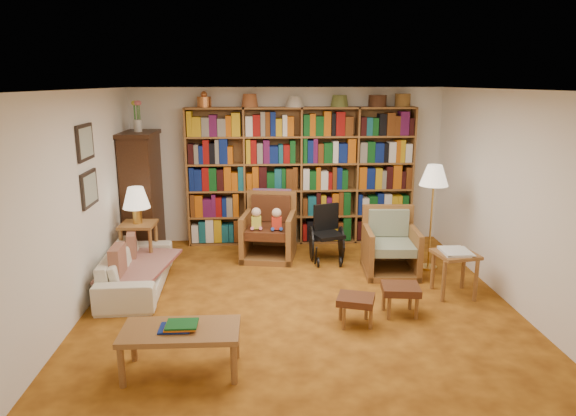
{
  "coord_description": "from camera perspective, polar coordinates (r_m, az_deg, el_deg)",
  "views": [
    {
      "loc": [
        -0.46,
        -5.77,
        2.59
      ],
      "look_at": [
        -0.1,
        0.6,
        1.01
      ],
      "focal_mm": 32.0,
      "sensor_mm": 36.0,
      "label": 1
    }
  ],
  "objects": [
    {
      "name": "wheelchair",
      "position": [
        7.62,
        4.32,
        -3.03
      ],
      "size": [
        0.51,
        0.66,
        0.82
      ],
      "color": "black",
      "rests_on": "floor"
    },
    {
      "name": "floor",
      "position": [
        6.34,
        1.24,
        -10.18
      ],
      "size": [
        5.0,
        5.0,
        0.0
      ],
      "primitive_type": "plane",
      "color": "#BC701C",
      "rests_on": "ground"
    },
    {
      "name": "wall_front",
      "position": [
        3.57,
        4.46,
        -8.16
      ],
      "size": [
        5.0,
        0.0,
        5.0
      ],
      "primitive_type": "plane",
      "rotation": [
        -1.57,
        0.0,
        0.0
      ],
      "color": "white",
      "rests_on": "floor"
    },
    {
      "name": "coffee_table",
      "position": [
        4.85,
        -11.84,
        -13.54
      ],
      "size": [
        1.06,
        0.53,
        0.48
      ],
      "color": "brown",
      "rests_on": "floor"
    },
    {
      "name": "wall_back",
      "position": [
        8.39,
        -0.02,
        4.72
      ],
      "size": [
        5.0,
        0.0,
        5.0
      ],
      "primitive_type": "plane",
      "rotation": [
        1.57,
        0.0,
        0.0
      ],
      "color": "white",
      "rests_on": "floor"
    },
    {
      "name": "wall_right",
      "position": [
        6.62,
        23.42,
        1.09
      ],
      "size": [
        0.0,
        5.0,
        5.0
      ],
      "primitive_type": "plane",
      "rotation": [
        1.57,
        0.0,
        -1.57
      ],
      "color": "white",
      "rests_on": "floor"
    },
    {
      "name": "floor_lamp",
      "position": [
        7.3,
        15.91,
        3.05
      ],
      "size": [
        0.39,
        0.39,
        1.49
      ],
      "color": "gold",
      "rests_on": "floor"
    },
    {
      "name": "cushion_left",
      "position": [
        7.17,
        -16.97,
        -4.06
      ],
      "size": [
        0.17,
        0.36,
        0.35
      ],
      "primitive_type": "cube",
      "rotation": [
        0.0,
        0.0,
        0.18
      ],
      "color": "maroon",
      "rests_on": "sofa"
    },
    {
      "name": "side_table_lamp",
      "position": [
        7.43,
        -16.25,
        -2.86
      ],
      "size": [
        0.49,
        0.49,
        0.68
      ],
      "color": "brown",
      "rests_on": "floor"
    },
    {
      "name": "bookshelf",
      "position": [
        8.25,
        1.43,
        4.0
      ],
      "size": [
        3.6,
        0.3,
        2.42
      ],
      "color": "brown",
      "rests_on": "floor"
    },
    {
      "name": "armchair_leather",
      "position": [
        7.77,
        -2.19,
        -2.49
      ],
      "size": [
        0.9,
        0.93,
        0.98
      ],
      "color": "brown",
      "rests_on": "floor"
    },
    {
      "name": "framed_pictures",
      "position": [
        6.47,
        -21.4,
        4.39
      ],
      "size": [
        0.03,
        0.52,
        0.97
      ],
      "color": "black",
      "rests_on": "wall_left"
    },
    {
      "name": "ceiling",
      "position": [
        5.79,
        1.38,
        13.03
      ],
      "size": [
        5.0,
        5.0,
        0.0
      ],
      "primitive_type": "plane",
      "rotation": [
        3.14,
        0.0,
        0.0
      ],
      "color": "white",
      "rests_on": "wall_back"
    },
    {
      "name": "wall_left",
      "position": [
        6.27,
        -22.12,
        0.54
      ],
      "size": [
        0.0,
        5.0,
        5.0
      ],
      "primitive_type": "plane",
      "rotation": [
        1.57,
        0.0,
        1.57
      ],
      "color": "white",
      "rests_on": "floor"
    },
    {
      "name": "curio_cabinet",
      "position": [
        8.14,
        -15.88,
        1.79
      ],
      "size": [
        0.5,
        0.95,
        2.4
      ],
      "color": "#361D0E",
      "rests_on": "floor"
    },
    {
      "name": "side_table_papers",
      "position": [
        6.65,
        18.07,
        -5.51
      ],
      "size": [
        0.55,
        0.55,
        0.58
      ],
      "color": "brown",
      "rests_on": "floor"
    },
    {
      "name": "table_lamp",
      "position": [
        7.3,
        -16.52,
        0.97
      ],
      "size": [
        0.37,
        0.37,
        0.51
      ],
      "color": "gold",
      "rests_on": "side_table_lamp"
    },
    {
      "name": "footstool_b",
      "position": [
        6.0,
        12.4,
        -8.99
      ],
      "size": [
        0.45,
        0.4,
        0.35
      ],
      "color": "#542816",
      "rests_on": "floor"
    },
    {
      "name": "sofa",
      "position": [
        6.88,
        -16.47,
        -6.49
      ],
      "size": [
        1.78,
        0.75,
        0.51
      ],
      "primitive_type": "imported",
      "rotation": [
        0.0,
        0.0,
        1.61
      ],
      "color": "beige",
      "rests_on": "floor"
    },
    {
      "name": "armchair_sage",
      "position": [
        7.28,
        11.18,
        -4.35
      ],
      "size": [
        0.76,
        0.79,
        0.9
      ],
      "color": "brown",
      "rests_on": "floor"
    },
    {
      "name": "cushion_right",
      "position": [
        6.53,
        -18.39,
        -5.94
      ],
      "size": [
        0.13,
        0.39,
        0.39
      ],
      "primitive_type": "cube",
      "rotation": [
        0.0,
        0.0,
        0.02
      ],
      "color": "maroon",
      "rests_on": "sofa"
    },
    {
      "name": "sofa_throw",
      "position": [
        6.86,
        -16.09,
        -6.16
      ],
      "size": [
        0.9,
        1.39,
        0.04
      ],
      "primitive_type": "cube",
      "rotation": [
        0.0,
        0.0,
        -0.16
      ],
      "color": "#CBB394",
      "rests_on": "sofa"
    },
    {
      "name": "footstool_a",
      "position": [
        5.69,
        7.54,
        -10.27
      ],
      "size": [
        0.47,
        0.43,
        0.33
      ],
      "color": "#542816",
      "rests_on": "floor"
    }
  ]
}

